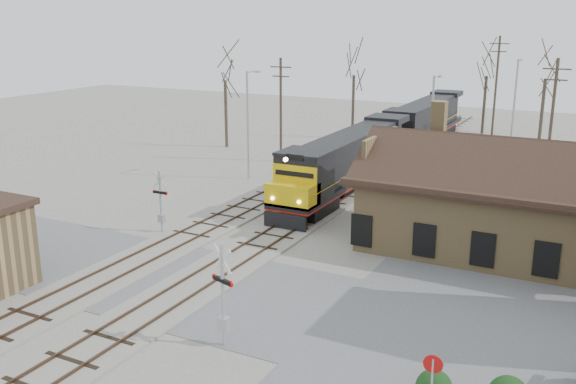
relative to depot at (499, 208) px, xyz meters
The scene contains 20 objects.
ground 17.14m from the depot, 134.97° to the right, with size 140.00×140.00×0.00m, color #9E998E.
road 17.13m from the depot, 134.97° to the right, with size 60.00×9.00×0.03m, color #5B5B60.
track_main 12.58m from the depot, 165.97° to the left, with size 3.40×90.00×0.24m.
track_siding 16.92m from the depot, 169.70° to the left, with size 3.40×90.00×0.24m.
depot is the anchor object (origin of this frame).
locomotive_lead 13.85m from the depot, 149.94° to the left, with size 3.03×20.28×4.50m.
locomotive_trailing 30.00m from the depot, 113.56° to the left, with size 3.03×20.28×4.26m.
crossbuck_near 17.92m from the depot, 115.07° to the right, with size 1.19×0.44×4.29m.
crossbuck_far 19.52m from the depot, 161.43° to the right, with size 1.09×0.29×3.82m.
do_not_enter_sign 17.06m from the depot, 86.96° to the right, with size 0.65×0.08×2.18m.
streetlight_a 22.08m from the depot, 159.46° to the left, with size 0.25×2.04×8.55m.
streetlight_b 14.85m from the depot, 119.76° to the left, with size 0.25×2.04×8.33m.
streetlight_c 25.16m from the depot, 97.02° to the left, with size 0.25×2.04×9.01m.
utility_pole_a 25.85m from the depot, 145.75° to the left, with size 2.00×0.24×9.15m.
utility_pole_b 35.65m from the depot, 100.49° to the left, with size 2.00×0.24×10.67m.
utility_pole_c 16.56m from the depot, 86.94° to the left, with size 2.00×0.24×9.66m.
tree_a 34.49m from the depot, 148.67° to the left, with size 4.40×4.40×10.78m.
tree_b 34.77m from the depot, 125.18° to the left, with size 4.43×4.43×10.86m.
tree_c 38.33m from the depot, 102.01° to the left, with size 4.21×4.21×10.31m.
tree_d 29.54m from the depot, 92.16° to the left, with size 4.68×4.68×11.46m.
Camera 1 is at (17.15, -23.47, 12.67)m, focal length 40.00 mm.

